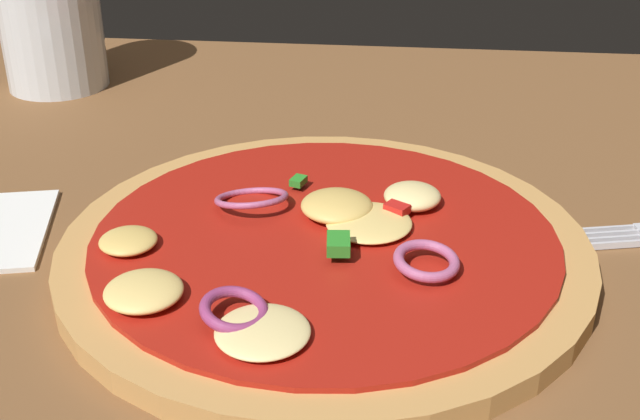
{
  "coord_description": "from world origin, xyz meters",
  "views": [
    {
      "loc": [
        0.0,
        -0.35,
        0.27
      ],
      "look_at": [
        -0.04,
        0.05,
        0.05
      ],
      "focal_mm": 46.91,
      "sensor_mm": 36.0,
      "label": 1
    }
  ],
  "objects": [
    {
      "name": "dining_table",
      "position": [
        0.0,
        0.0,
        0.02
      ],
      "size": [
        1.28,
        0.85,
        0.03
      ],
      "color": "brown",
      "rests_on": "ground"
    },
    {
      "name": "pizza",
      "position": [
        -0.04,
        0.03,
        0.04
      ],
      "size": [
        0.28,
        0.28,
        0.03
      ],
      "color": "tan",
      "rests_on": "dining_table"
    },
    {
      "name": "beer_glass",
      "position": [
        -0.29,
        0.29,
        0.08
      ],
      "size": [
        0.08,
        0.08,
        0.12
      ],
      "color": "silver",
      "rests_on": "dining_table"
    }
  ]
}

